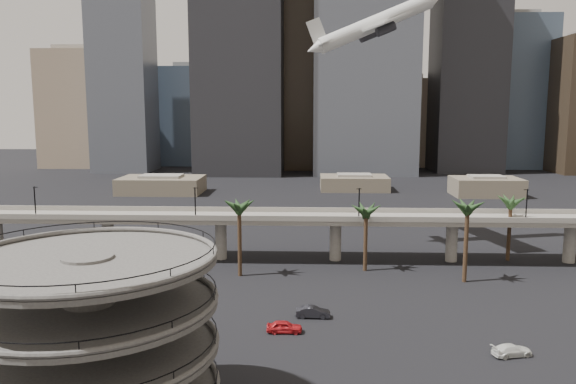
{
  "coord_description": "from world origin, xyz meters",
  "views": [
    {
      "loc": [
        5.93,
        -49.85,
        28.64
      ],
      "look_at": [
        2.95,
        28.0,
        17.13
      ],
      "focal_mm": 35.0,
      "sensor_mm": 36.0,
      "label": 1
    }
  ],
  "objects_px": {
    "airborne_jet": "(375,24)",
    "car_c": "(512,350)",
    "overpass": "(278,222)",
    "car_a": "(284,327)",
    "parking_ramp": "(91,327)",
    "car_b": "(313,312)"
  },
  "relations": [
    {
      "from": "overpass",
      "to": "car_a",
      "type": "xyz_separation_m",
      "value": [
        2.82,
        -35.73,
        -6.56
      ]
    },
    {
      "from": "overpass",
      "to": "car_a",
      "type": "distance_m",
      "value": 36.43
    },
    {
      "from": "parking_ramp",
      "to": "overpass",
      "type": "relative_size",
      "value": 0.17
    },
    {
      "from": "overpass",
      "to": "car_b",
      "type": "relative_size",
      "value": 27.19
    },
    {
      "from": "parking_ramp",
      "to": "airborne_jet",
      "type": "height_order",
      "value": "airborne_jet"
    },
    {
      "from": "car_a",
      "to": "car_c",
      "type": "relative_size",
      "value": 0.96
    },
    {
      "from": "car_a",
      "to": "car_b",
      "type": "xyz_separation_m",
      "value": [
        3.73,
        5.43,
        0.0
      ]
    },
    {
      "from": "car_a",
      "to": "car_c",
      "type": "xyz_separation_m",
      "value": [
        26.96,
        -5.94,
        -0.09
      ]
    },
    {
      "from": "parking_ramp",
      "to": "car_b",
      "type": "xyz_separation_m",
      "value": [
        19.55,
        28.7,
        -9.05
      ]
    },
    {
      "from": "overpass",
      "to": "car_a",
      "type": "bearing_deg",
      "value": -85.49
    },
    {
      "from": "airborne_jet",
      "to": "car_c",
      "type": "bearing_deg",
      "value": -92.84
    },
    {
      "from": "overpass",
      "to": "airborne_jet",
      "type": "xyz_separation_m",
      "value": [
        19.06,
        12.64,
        38.32
      ]
    },
    {
      "from": "airborne_jet",
      "to": "car_c",
      "type": "xyz_separation_m",
      "value": [
        10.72,
        -54.31,
        -44.96
      ]
    },
    {
      "from": "car_a",
      "to": "overpass",
      "type": "bearing_deg",
      "value": 3.99
    },
    {
      "from": "overpass",
      "to": "car_a",
      "type": "relative_size",
      "value": 28.26
    },
    {
      "from": "overpass",
      "to": "car_c",
      "type": "xyz_separation_m",
      "value": [
        29.78,
        -41.67,
        -6.64
      ]
    },
    {
      "from": "airborne_jet",
      "to": "overpass",
      "type": "bearing_deg",
      "value": -160.45
    },
    {
      "from": "airborne_jet",
      "to": "car_c",
      "type": "height_order",
      "value": "airborne_jet"
    },
    {
      "from": "airborne_jet",
      "to": "car_a",
      "type": "distance_m",
      "value": 67.95
    },
    {
      "from": "parking_ramp",
      "to": "car_c",
      "type": "xyz_separation_m",
      "value": [
        42.78,
        17.33,
        -9.14
      ]
    },
    {
      "from": "airborne_jet",
      "to": "car_c",
      "type": "distance_m",
      "value": 71.32
    },
    {
      "from": "parking_ramp",
      "to": "car_a",
      "type": "relative_size",
      "value": 4.83
    }
  ]
}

